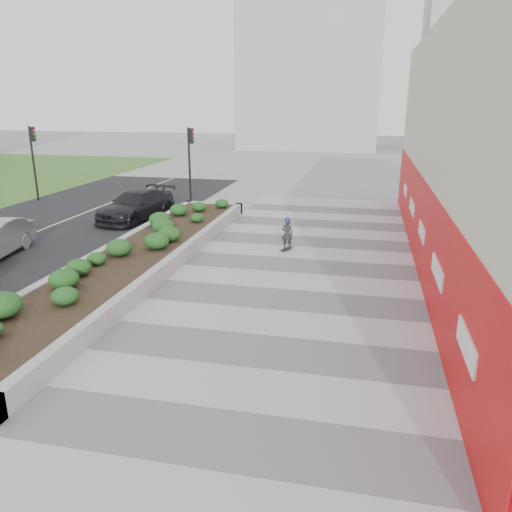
{
  "coord_description": "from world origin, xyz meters",
  "views": [
    {
      "loc": [
        2.06,
        -8.33,
        5.51
      ],
      "look_at": [
        -0.98,
        5.54,
        1.1
      ],
      "focal_mm": 35.0,
      "sensor_mm": 36.0,
      "label": 1
    }
  ],
  "objects_px": {
    "traffic_signal_near": "(190,155)",
    "traffic_signal_far": "(33,152)",
    "skateboarder": "(287,233)",
    "car_dark": "(136,205)",
    "planter": "(138,254)"
  },
  "relations": [
    {
      "from": "planter",
      "to": "traffic_signal_far",
      "type": "height_order",
      "value": "traffic_signal_far"
    },
    {
      "from": "planter",
      "to": "car_dark",
      "type": "bearing_deg",
      "value": 115.78
    },
    {
      "from": "traffic_signal_far",
      "to": "car_dark",
      "type": "xyz_separation_m",
      "value": [
        7.71,
        -3.34,
        -2.06
      ]
    },
    {
      "from": "skateboarder",
      "to": "traffic_signal_far",
      "type": "bearing_deg",
      "value": 176.44
    },
    {
      "from": "skateboarder",
      "to": "planter",
      "type": "bearing_deg",
      "value": -127.4
    },
    {
      "from": "traffic_signal_far",
      "to": "car_dark",
      "type": "relative_size",
      "value": 0.88
    },
    {
      "from": "skateboarder",
      "to": "car_dark",
      "type": "relative_size",
      "value": 0.27
    },
    {
      "from": "skateboarder",
      "to": "car_dark",
      "type": "xyz_separation_m",
      "value": [
        -7.98,
        3.67,
        0.03
      ]
    },
    {
      "from": "traffic_signal_far",
      "to": "skateboarder",
      "type": "bearing_deg",
      "value": -24.08
    },
    {
      "from": "traffic_signal_near",
      "to": "skateboarder",
      "type": "xyz_separation_m",
      "value": [
        6.49,
        -7.51,
        -2.09
      ]
    },
    {
      "from": "planter",
      "to": "car_dark",
      "type": "xyz_separation_m",
      "value": [
        -3.22,
        6.66,
        0.28
      ]
    },
    {
      "from": "planter",
      "to": "traffic_signal_far",
      "type": "bearing_deg",
      "value": 137.54
    },
    {
      "from": "planter",
      "to": "traffic_signal_near",
      "type": "relative_size",
      "value": 4.29
    },
    {
      "from": "traffic_signal_far",
      "to": "skateboarder",
      "type": "height_order",
      "value": "traffic_signal_far"
    },
    {
      "from": "traffic_signal_near",
      "to": "traffic_signal_far",
      "type": "relative_size",
      "value": 1.0
    }
  ]
}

